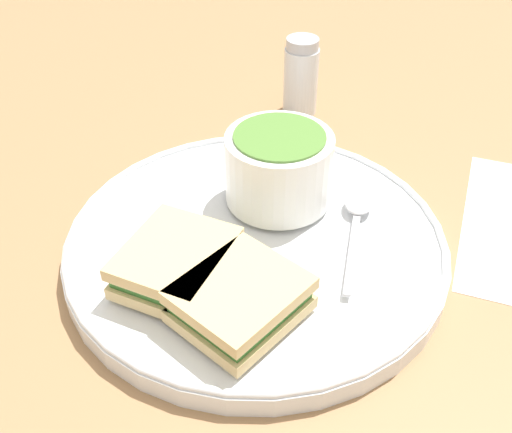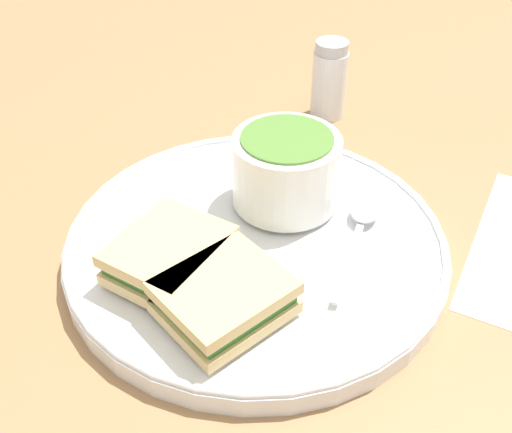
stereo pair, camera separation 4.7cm
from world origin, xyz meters
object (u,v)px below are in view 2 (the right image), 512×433
at_px(soup_bowl, 286,169).
at_px(salt_shaker, 329,80).
at_px(spoon, 362,219).
at_px(sandwich_half_far, 229,298).
at_px(sandwich_half_near, 169,255).

distance_m(soup_bowl, salt_shaker, 0.20).
xyz_separation_m(soup_bowl, spoon, (-0.02, -0.07, -0.03)).
relative_size(soup_bowl, salt_shaker, 1.05).
relative_size(soup_bowl, sandwich_half_far, 0.83).
height_order(spoon, sandwich_half_near, sandwich_half_near).
xyz_separation_m(spoon, sandwich_half_near, (-0.09, 0.13, 0.01)).
bearing_deg(spoon, soup_bowl, 82.52).
bearing_deg(salt_shaker, sandwich_half_near, 166.68).
bearing_deg(sandwich_half_near, spoon, -55.59).
xyz_separation_m(sandwich_half_far, salt_shaker, (0.33, -0.02, 0.01)).
relative_size(soup_bowl, sandwich_half_near, 0.91).
bearing_deg(sandwich_half_near, sandwich_half_far, -119.31).
xyz_separation_m(soup_bowl, salt_shaker, (0.20, -0.01, -0.01)).
bearing_deg(salt_shaker, soup_bowl, 178.01).
distance_m(spoon, sandwich_half_near, 0.16).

